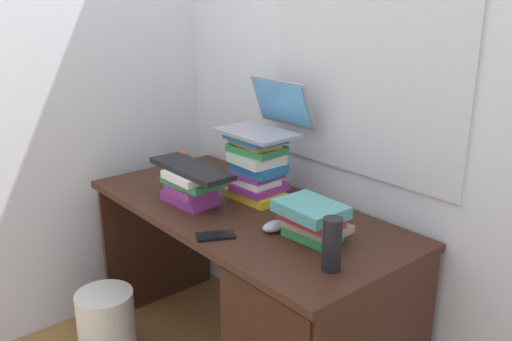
{
  "coord_description": "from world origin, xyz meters",
  "views": [
    {
      "loc": [
        1.59,
        -1.28,
        1.55
      ],
      "look_at": [
        0.08,
        -0.0,
        0.9
      ],
      "focal_mm": 38.63,
      "sensor_mm": 36.0,
      "label": 1
    }
  ],
  "objects_px": {
    "desk": "(300,320)",
    "keyboard": "(191,168)",
    "laptop": "(267,120)",
    "computer_mouse": "(275,226)",
    "cell_phone": "(216,236)",
    "book_stack_keyboard_riser": "(191,187)",
    "book_stack_tall": "(257,167)",
    "wastebasket": "(107,324)",
    "water_bottle": "(332,244)",
    "book_stack_side": "(312,219)",
    "mug": "(180,161)"
  },
  "relations": [
    {
      "from": "desk",
      "to": "keyboard",
      "type": "relative_size",
      "value": 3.35
    },
    {
      "from": "laptop",
      "to": "computer_mouse",
      "type": "xyz_separation_m",
      "value": [
        0.3,
        -0.22,
        -0.31
      ]
    },
    {
      "from": "cell_phone",
      "to": "book_stack_keyboard_riser",
      "type": "bearing_deg",
      "value": -172.66
    },
    {
      "from": "book_stack_tall",
      "to": "wastebasket",
      "type": "relative_size",
      "value": 0.89
    },
    {
      "from": "water_bottle",
      "to": "book_stack_tall",
      "type": "bearing_deg",
      "value": 160.22
    },
    {
      "from": "book_stack_side",
      "to": "laptop",
      "type": "height_order",
      "value": "laptop"
    },
    {
      "from": "water_bottle",
      "to": "wastebasket",
      "type": "height_order",
      "value": "water_bottle"
    },
    {
      "from": "book_stack_keyboard_riser",
      "to": "keyboard",
      "type": "height_order",
      "value": "keyboard"
    },
    {
      "from": "desk",
      "to": "book_stack_tall",
      "type": "height_order",
      "value": "book_stack_tall"
    },
    {
      "from": "water_bottle",
      "to": "mug",
      "type": "bearing_deg",
      "value": 170.87
    },
    {
      "from": "book_stack_keyboard_riser",
      "to": "water_bottle",
      "type": "bearing_deg",
      "value": 1.12
    },
    {
      "from": "book_stack_side",
      "to": "book_stack_tall",
      "type": "bearing_deg",
      "value": 165.7
    },
    {
      "from": "keyboard",
      "to": "laptop",
      "type": "bearing_deg",
      "value": 66.6
    },
    {
      "from": "laptop",
      "to": "mug",
      "type": "bearing_deg",
      "value": -169.33
    },
    {
      "from": "water_bottle",
      "to": "computer_mouse",
      "type": "bearing_deg",
      "value": 169.55
    },
    {
      "from": "book_stack_keyboard_riser",
      "to": "mug",
      "type": "height_order",
      "value": "book_stack_keyboard_riser"
    },
    {
      "from": "book_stack_side",
      "to": "computer_mouse",
      "type": "distance_m",
      "value": 0.15
    },
    {
      "from": "book_stack_keyboard_riser",
      "to": "laptop",
      "type": "xyz_separation_m",
      "value": [
        0.13,
        0.3,
        0.26
      ]
    },
    {
      "from": "computer_mouse",
      "to": "cell_phone",
      "type": "xyz_separation_m",
      "value": [
        -0.1,
        -0.2,
        -0.01
      ]
    },
    {
      "from": "book_stack_keyboard_riser",
      "to": "laptop",
      "type": "relative_size",
      "value": 0.77
    },
    {
      "from": "book_stack_tall",
      "to": "keyboard",
      "type": "distance_m",
      "value": 0.27
    },
    {
      "from": "water_bottle",
      "to": "cell_phone",
      "type": "height_order",
      "value": "water_bottle"
    },
    {
      "from": "keyboard",
      "to": "water_bottle",
      "type": "xyz_separation_m",
      "value": [
        0.75,
        0.01,
        -0.06
      ]
    },
    {
      "from": "book_stack_keyboard_riser",
      "to": "computer_mouse",
      "type": "distance_m",
      "value": 0.43
    },
    {
      "from": "mug",
      "to": "cell_phone",
      "type": "bearing_deg",
      "value": -23.82
    },
    {
      "from": "desk",
      "to": "laptop",
      "type": "height_order",
      "value": "laptop"
    },
    {
      "from": "desk",
      "to": "book_stack_keyboard_riser",
      "type": "height_order",
      "value": "book_stack_keyboard_riser"
    },
    {
      "from": "mug",
      "to": "book_stack_side",
      "type": "bearing_deg",
      "value": -4.15
    },
    {
      "from": "book_stack_keyboard_riser",
      "to": "laptop",
      "type": "distance_m",
      "value": 0.41
    },
    {
      "from": "book_stack_tall",
      "to": "mug",
      "type": "xyz_separation_m",
      "value": [
        -0.52,
        -0.04,
        -0.09
      ]
    },
    {
      "from": "book_stack_side",
      "to": "cell_phone",
      "type": "height_order",
      "value": "book_stack_side"
    },
    {
      "from": "water_bottle",
      "to": "cell_phone",
      "type": "relative_size",
      "value": 1.27
    },
    {
      "from": "wastebasket",
      "to": "book_stack_tall",
      "type": "bearing_deg",
      "value": 55.89
    },
    {
      "from": "book_stack_side",
      "to": "water_bottle",
      "type": "relative_size",
      "value": 1.45
    },
    {
      "from": "book_stack_keyboard_riser",
      "to": "desk",
      "type": "bearing_deg",
      "value": 10.6
    },
    {
      "from": "cell_phone",
      "to": "wastebasket",
      "type": "height_order",
      "value": "cell_phone"
    },
    {
      "from": "keyboard",
      "to": "wastebasket",
      "type": "height_order",
      "value": "keyboard"
    },
    {
      "from": "cell_phone",
      "to": "water_bottle",
      "type": "bearing_deg",
      "value": 44.99
    },
    {
      "from": "book_stack_keyboard_riser",
      "to": "book_stack_tall",
      "type": "bearing_deg",
      "value": 61.95
    },
    {
      "from": "book_stack_keyboard_riser",
      "to": "book_stack_side",
      "type": "bearing_deg",
      "value": 13.2
    },
    {
      "from": "water_bottle",
      "to": "cell_phone",
      "type": "xyz_separation_m",
      "value": [
        -0.42,
        -0.13,
        -0.08
      ]
    },
    {
      "from": "book_stack_tall",
      "to": "computer_mouse",
      "type": "xyz_separation_m",
      "value": [
        0.29,
        -0.16,
        -0.12
      ]
    },
    {
      "from": "book_stack_side",
      "to": "keyboard",
      "type": "relative_size",
      "value": 0.6
    },
    {
      "from": "mug",
      "to": "cell_phone",
      "type": "height_order",
      "value": "mug"
    },
    {
      "from": "book_stack_side",
      "to": "cell_phone",
      "type": "distance_m",
      "value": 0.35
    },
    {
      "from": "water_bottle",
      "to": "wastebasket",
      "type": "xyz_separation_m",
      "value": [
        -1.0,
        -0.33,
        -0.66
      ]
    },
    {
      "from": "keyboard",
      "to": "wastebasket",
      "type": "bearing_deg",
      "value": -127.51
    },
    {
      "from": "cell_phone",
      "to": "laptop",
      "type": "bearing_deg",
      "value": 143.12
    },
    {
      "from": "keyboard",
      "to": "book_stack_keyboard_riser",
      "type": "bearing_deg",
      "value": -63.95
    },
    {
      "from": "laptop",
      "to": "wastebasket",
      "type": "bearing_deg",
      "value": -121.41
    }
  ]
}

